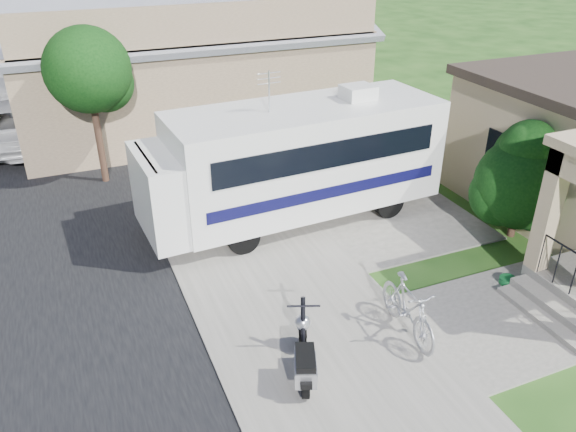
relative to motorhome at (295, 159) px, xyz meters
name	(u,v)px	position (x,y,z in m)	size (l,w,h in m)	color
ground	(360,324)	(-0.57, -4.60, -1.69)	(120.00, 120.00, 0.00)	#183E10
sidewalk_slab	(188,155)	(-1.57, 5.40, -1.66)	(4.00, 80.00, 0.06)	#67655D
driveway_slab	(327,212)	(0.93, -0.10, -1.67)	(7.00, 6.00, 0.05)	#67655D
walk_slab	(516,316)	(2.43, -5.60, -1.67)	(4.00, 3.00, 0.05)	#67655D
warehouse	(185,68)	(-0.57, 9.37, 0.29)	(12.50, 8.40, 5.04)	#78614B
street_tree_a	(92,74)	(-4.27, 4.45, 1.55)	(2.44, 2.40, 4.58)	#301D15
street_tree_b	(68,17)	(-4.27, 14.45, 1.70)	(2.44, 2.40, 4.73)	#301D15
motorhome	(295,159)	(0.00, 0.00, 0.00)	(7.82, 2.87, 3.95)	silver
shrub	(522,178)	(4.72, -2.91, -0.15)	(2.46, 2.35, 3.02)	#301D15
scooter	(304,356)	(-2.19, -5.49, -1.20)	(0.89, 1.61, 1.10)	black
bicycle	(408,311)	(0.06, -5.20, -1.12)	(0.54, 1.91, 1.15)	#B3B4BC
pickup_truck	(22,121)	(-6.58, 8.89, -0.89)	(2.66, 5.78, 1.61)	silver
van	(9,76)	(-7.12, 15.63, -0.81)	(2.47, 6.08, 1.77)	silver
garden_hose	(508,282)	(3.04, -4.66, -1.61)	(0.37, 0.37, 0.16)	#125E2A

